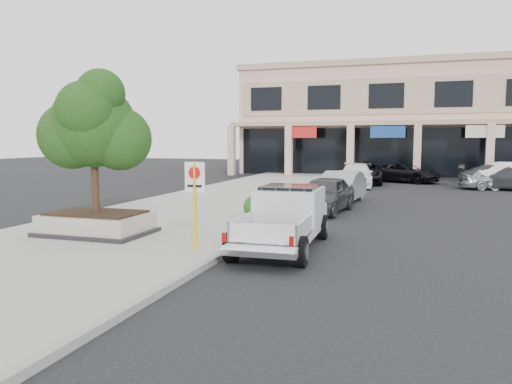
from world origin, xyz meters
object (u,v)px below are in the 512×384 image
(no_parking_sign, at_px, (195,194))
(curb_car_b, at_px, (341,187))
(pickup_truck, at_px, (282,219))
(curb_car_a, at_px, (325,194))
(lot_car_c, at_px, (504,177))
(lot_car_e, at_px, (498,174))
(curb_car_d, at_px, (364,173))
(planter_tree, at_px, (100,126))
(curb_car_c, at_px, (356,175))
(lot_car_d, at_px, (404,173))
(lot_car_a, at_px, (494,178))
(planter, at_px, (97,223))

(no_parking_sign, distance_m, curb_car_b, 12.33)
(pickup_truck, xyz_separation_m, curb_car_a, (-0.18, 7.36, -0.09))
(lot_car_c, distance_m, lot_car_e, 4.30)
(pickup_truck, height_order, curb_car_d, pickup_truck)
(planter_tree, xyz_separation_m, curb_car_a, (5.44, 7.55, -2.67))
(no_parking_sign, height_order, curb_car_d, no_parking_sign)
(curb_car_c, relative_size, lot_car_e, 1.27)
(planter_tree, relative_size, lot_car_d, 0.80)
(planter_tree, xyz_separation_m, lot_car_d, (8.15, 23.78, -2.72))
(curb_car_c, bearing_deg, planter_tree, -109.93)
(curb_car_a, distance_m, curb_car_b, 3.29)
(planter_tree, distance_m, lot_car_c, 24.71)
(curb_car_c, bearing_deg, lot_car_c, 0.91)
(lot_car_e, bearing_deg, lot_car_d, 72.66)
(curb_car_a, height_order, curb_car_b, curb_car_b)
(pickup_truck, xyz_separation_m, curb_car_d, (-0.03, 21.61, -0.10))
(planter_tree, height_order, curb_car_d, planter_tree)
(lot_car_a, distance_m, lot_car_c, 0.56)
(lot_car_c, relative_size, lot_car_e, 1.27)
(planter, xyz_separation_m, pickup_truck, (5.75, 0.35, 0.37))
(lot_car_c, bearing_deg, lot_car_d, 63.46)
(no_parking_sign, distance_m, lot_car_c, 23.85)
(curb_car_c, distance_m, lot_car_a, 8.18)
(pickup_truck, distance_m, curb_car_b, 10.64)
(curb_car_a, relative_size, curb_car_d, 0.82)
(curb_car_c, bearing_deg, curb_car_a, -93.95)
(planter_tree, distance_m, pickup_truck, 6.18)
(planter_tree, relative_size, lot_car_e, 0.99)
(planter_tree, bearing_deg, planter, -131.03)
(lot_car_d, xyz_separation_m, lot_car_e, (6.12, 0.69, -0.00))
(no_parking_sign, relative_size, curb_car_d, 0.43)
(curb_car_d, bearing_deg, lot_car_e, 13.50)
(planter_tree, distance_m, curb_car_a, 9.68)
(planter, height_order, pickup_truck, pickup_truck)
(planter, xyz_separation_m, planter_tree, (0.13, 0.15, 2.94))
(planter, distance_m, lot_car_e, 28.53)
(curb_car_c, bearing_deg, pickup_truck, -93.66)
(lot_car_e, bearing_deg, curb_car_a, 128.67)
(planter_tree, bearing_deg, pickup_truck, 1.96)
(curb_car_d, height_order, lot_car_a, curb_car_d)
(planter_tree, height_order, pickup_truck, planter_tree)
(pickup_truck, height_order, lot_car_d, pickup_truck)
(pickup_truck, bearing_deg, lot_car_e, 68.25)
(lot_car_e, bearing_deg, no_parking_sign, 133.94)
(lot_car_c, bearing_deg, curb_car_d, 84.14)
(lot_car_a, bearing_deg, planter_tree, 127.02)
(curb_car_b, relative_size, lot_car_c, 0.89)
(planter_tree, distance_m, curb_car_c, 20.24)
(curb_car_b, bearing_deg, pickup_truck, -84.72)
(curb_car_c, xyz_separation_m, lot_car_a, (8.14, 0.77, -0.07))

